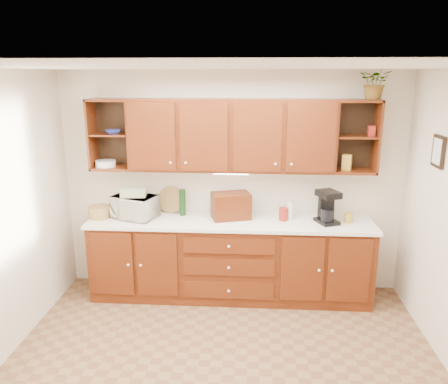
# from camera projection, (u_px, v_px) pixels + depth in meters

# --- Properties ---
(floor) EXTENTS (4.00, 4.00, 0.00)m
(floor) POSITION_uv_depth(u_px,v_px,m) (221.00, 375.00, 3.83)
(floor) COLOR brown
(floor) RESTS_ON ground
(ceiling) EXTENTS (4.00, 4.00, 0.00)m
(ceiling) POSITION_uv_depth(u_px,v_px,m) (221.00, 67.00, 3.15)
(ceiling) COLOR white
(ceiling) RESTS_ON back_wall
(back_wall) EXTENTS (4.00, 0.00, 4.00)m
(back_wall) POSITION_uv_depth(u_px,v_px,m) (232.00, 183.00, 5.17)
(back_wall) COLOR beige
(back_wall) RESTS_ON floor
(base_cabinets) EXTENTS (3.20, 0.60, 0.90)m
(base_cabinets) POSITION_uv_depth(u_px,v_px,m) (230.00, 260.00, 5.10)
(base_cabinets) COLOR #3C1606
(base_cabinets) RESTS_ON floor
(countertop) EXTENTS (3.24, 0.64, 0.04)m
(countertop) POSITION_uv_depth(u_px,v_px,m) (230.00, 222.00, 4.97)
(countertop) COLOR white
(countertop) RESTS_ON base_cabinets
(upper_cabinets) EXTENTS (3.20, 0.33, 0.80)m
(upper_cabinets) POSITION_uv_depth(u_px,v_px,m) (232.00, 135.00, 4.86)
(upper_cabinets) COLOR #3C1606
(upper_cabinets) RESTS_ON back_wall
(undercabinet_light) EXTENTS (0.40, 0.05, 0.02)m
(undercabinet_light) POSITION_uv_depth(u_px,v_px,m) (231.00, 173.00, 4.92)
(undercabinet_light) COLOR white
(undercabinet_light) RESTS_ON upper_cabinets
(framed_picture) EXTENTS (0.03, 0.24, 0.30)m
(framed_picture) POSITION_uv_depth(u_px,v_px,m) (439.00, 151.00, 4.08)
(framed_picture) COLOR black
(framed_picture) RESTS_ON right_wall
(wicker_basket) EXTENTS (0.32, 0.32, 0.14)m
(wicker_basket) POSITION_uv_depth(u_px,v_px,m) (99.00, 212.00, 5.05)
(wicker_basket) COLOR #A27D43
(wicker_basket) RESTS_ON countertop
(microwave) EXTENTS (0.56, 0.47, 0.27)m
(microwave) POSITION_uv_depth(u_px,v_px,m) (135.00, 207.00, 5.02)
(microwave) COLOR #EEE4CE
(microwave) RESTS_ON countertop
(towel_stack) EXTENTS (0.30, 0.24, 0.08)m
(towel_stack) POSITION_uv_depth(u_px,v_px,m) (134.00, 192.00, 4.98)
(towel_stack) COLOR #E4D06B
(towel_stack) RESTS_ON microwave
(wine_bottle) EXTENTS (0.09, 0.09, 0.31)m
(wine_bottle) POSITION_uv_depth(u_px,v_px,m) (183.00, 202.00, 5.12)
(wine_bottle) COLOR black
(wine_bottle) RESTS_ON countertop
(woven_tray) EXTENTS (0.33, 0.15, 0.32)m
(woven_tray) POSITION_uv_depth(u_px,v_px,m) (171.00, 212.00, 5.25)
(woven_tray) COLOR #A27D43
(woven_tray) RESTS_ON countertop
(bread_box) EXTENTS (0.49, 0.38, 0.30)m
(bread_box) POSITION_uv_depth(u_px,v_px,m) (231.00, 206.00, 5.00)
(bread_box) COLOR #3C1606
(bread_box) RESTS_ON countertop
(mug_tree) EXTENTS (0.26, 0.26, 0.29)m
(mug_tree) POSITION_uv_depth(u_px,v_px,m) (229.00, 215.00, 5.03)
(mug_tree) COLOR #3C1606
(mug_tree) RESTS_ON countertop
(canister_red) EXTENTS (0.11, 0.11, 0.15)m
(canister_red) POSITION_uv_depth(u_px,v_px,m) (283.00, 214.00, 4.95)
(canister_red) COLOR maroon
(canister_red) RESTS_ON countertop
(canister_white) EXTENTS (0.09, 0.09, 0.20)m
(canister_white) POSITION_uv_depth(u_px,v_px,m) (290.00, 211.00, 4.99)
(canister_white) COLOR white
(canister_white) RESTS_ON countertop
(canister_yellow) EXTENTS (0.10, 0.10, 0.11)m
(canister_yellow) POSITION_uv_depth(u_px,v_px,m) (348.00, 218.00, 4.89)
(canister_yellow) COLOR gold
(canister_yellow) RESTS_ON countertop
(coffee_maker) EXTENTS (0.28, 0.32, 0.37)m
(coffee_maker) POSITION_uv_depth(u_px,v_px,m) (327.00, 207.00, 4.86)
(coffee_maker) COLOR black
(coffee_maker) RESTS_ON countertop
(bowl_stack) EXTENTS (0.22, 0.22, 0.04)m
(bowl_stack) POSITION_uv_depth(u_px,v_px,m) (113.00, 132.00, 4.91)
(bowl_stack) COLOR #293398
(bowl_stack) RESTS_ON upper_cabinets
(plate_stack) EXTENTS (0.31, 0.31, 0.07)m
(plate_stack) POSITION_uv_depth(u_px,v_px,m) (106.00, 163.00, 5.03)
(plate_stack) COLOR white
(plate_stack) RESTS_ON upper_cabinets
(pantry_box_yellow) EXTENTS (0.12, 0.11, 0.17)m
(pantry_box_yellow) POSITION_uv_depth(u_px,v_px,m) (347.00, 162.00, 4.83)
(pantry_box_yellow) COLOR gold
(pantry_box_yellow) RESTS_ON upper_cabinets
(pantry_box_red) EXTENTS (0.08, 0.07, 0.11)m
(pantry_box_red) POSITION_uv_depth(u_px,v_px,m) (371.00, 131.00, 4.72)
(pantry_box_red) COLOR maroon
(pantry_box_red) RESTS_ON upper_cabinets
(potted_plant) EXTENTS (0.41, 0.39, 0.36)m
(potted_plant) POSITION_uv_depth(u_px,v_px,m) (376.00, 82.00, 4.55)
(potted_plant) COLOR #999999
(potted_plant) RESTS_ON upper_cabinets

